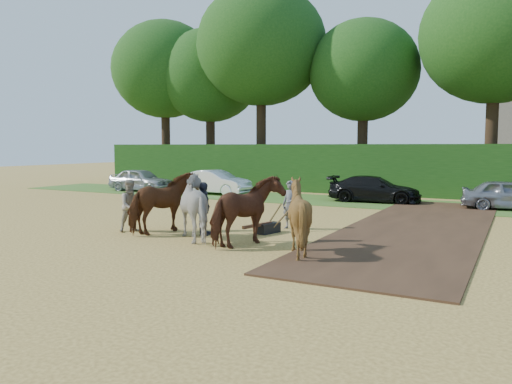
{
  "coord_description": "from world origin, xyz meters",
  "views": [
    {
      "loc": [
        4.63,
        -11.03,
        2.89
      ],
      "look_at": [
        -2.95,
        3.2,
        1.4
      ],
      "focal_mm": 35.0,
      "sensor_mm": 36.0,
      "label": 1
    }
  ],
  "objects_px": {
    "plough_team": "(226,209)",
    "parked_cars": "(333,188)",
    "spectator_far": "(203,209)",
    "spectator_near": "(131,206)"
  },
  "relations": [
    {
      "from": "spectator_near",
      "to": "spectator_far",
      "type": "relative_size",
      "value": 1.02
    },
    {
      "from": "plough_team",
      "to": "parked_cars",
      "type": "height_order",
      "value": "plough_team"
    },
    {
      "from": "spectator_near",
      "to": "plough_team",
      "type": "xyz_separation_m",
      "value": [
        3.81,
        -0.1,
        0.12
      ]
    },
    {
      "from": "parked_cars",
      "to": "plough_team",
      "type": "bearing_deg",
      "value": -85.51
    },
    {
      "from": "spectator_far",
      "to": "plough_team",
      "type": "distance_m",
      "value": 1.44
    },
    {
      "from": "plough_team",
      "to": "parked_cars",
      "type": "distance_m",
      "value": 12.37
    },
    {
      "from": "spectator_far",
      "to": "plough_team",
      "type": "relative_size",
      "value": 0.25
    },
    {
      "from": "spectator_far",
      "to": "plough_team",
      "type": "xyz_separation_m",
      "value": [
        1.27,
        -0.66,
        0.14
      ]
    },
    {
      "from": "spectator_near",
      "to": "plough_team",
      "type": "bearing_deg",
      "value": -63.65
    },
    {
      "from": "spectator_far",
      "to": "parked_cars",
      "type": "relative_size",
      "value": 0.06
    }
  ]
}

